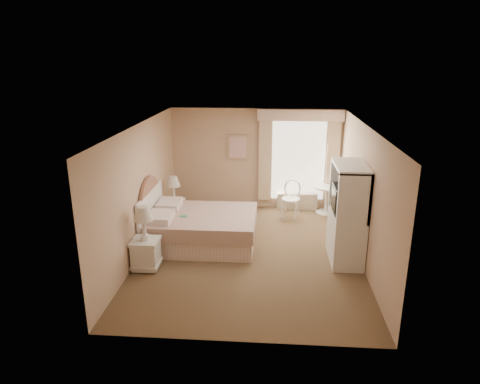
# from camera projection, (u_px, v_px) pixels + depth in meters

# --- Properties ---
(room) EXTENTS (4.21, 5.51, 2.51)m
(room) POSITION_uv_depth(u_px,v_px,m) (250.00, 193.00, 8.03)
(room) COLOR brown
(room) RESTS_ON ground
(window) EXTENTS (2.05, 0.22, 2.51)m
(window) POSITION_uv_depth(u_px,v_px,m) (299.00, 157.00, 10.45)
(window) COLOR white
(window) RESTS_ON room
(framed_art) EXTENTS (0.52, 0.04, 0.62)m
(framed_art) POSITION_uv_depth(u_px,v_px,m) (238.00, 147.00, 10.55)
(framed_art) COLOR tan
(framed_art) RESTS_ON room
(bed) EXTENTS (2.18, 1.72, 1.52)m
(bed) POSITION_uv_depth(u_px,v_px,m) (196.00, 227.00, 8.74)
(bed) COLOR tan
(bed) RESTS_ON room
(nightstand_near) EXTENTS (0.48, 0.48, 1.17)m
(nightstand_near) POSITION_uv_depth(u_px,v_px,m) (145.00, 246.00, 7.68)
(nightstand_near) COLOR white
(nightstand_near) RESTS_ON room
(nightstand_far) EXTENTS (0.44, 0.44, 1.07)m
(nightstand_far) POSITION_uv_depth(u_px,v_px,m) (174.00, 205.00, 9.91)
(nightstand_far) COLOR white
(nightstand_far) RESTS_ON room
(round_table) EXTENTS (0.65, 0.65, 0.69)m
(round_table) POSITION_uv_depth(u_px,v_px,m) (327.00, 195.00, 10.43)
(round_table) COLOR white
(round_table) RESTS_ON room
(cafe_chair) EXTENTS (0.52, 0.52, 0.89)m
(cafe_chair) POSITION_uv_depth(u_px,v_px,m) (291.00, 196.00, 10.20)
(cafe_chair) COLOR white
(cafe_chair) RESTS_ON room
(armoire) EXTENTS (0.56, 1.12, 1.87)m
(armoire) POSITION_uv_depth(u_px,v_px,m) (347.00, 221.00, 7.92)
(armoire) COLOR white
(armoire) RESTS_ON room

